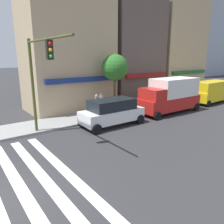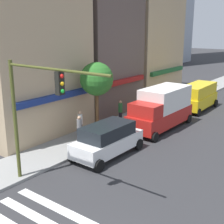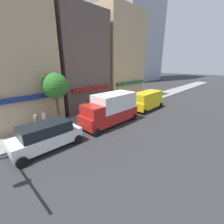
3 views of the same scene
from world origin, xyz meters
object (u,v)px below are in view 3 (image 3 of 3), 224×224
Objects in this scene: box_truck_red at (110,109)px; street_tree at (55,86)px; van_yellow at (147,100)px; pedestrian_grey_coat at (37,124)px; pedestrian_green_top at (84,110)px; pedestrian_white_shirt at (44,119)px; suv_white at (46,136)px.

box_truck_red is 5.47m from street_tree.
van_yellow is at bearing 0.97° from box_truck_red.
pedestrian_green_top is at bearing 38.43° from pedestrian_grey_coat.
pedestrian_white_shirt is (-5.19, 3.34, -0.51)m from box_truck_red.
pedestrian_white_shirt is 0.36× the size of street_tree.
pedestrian_grey_coat is 1.24m from pedestrian_white_shirt.
van_yellow is 13.28m from pedestrian_grey_coat.
van_yellow is 2.85× the size of pedestrian_grey_coat.
box_truck_red reaches higher than pedestrian_grey_coat.
suv_white is 2.67× the size of pedestrian_grey_coat.
suv_white reaches higher than pedestrian_white_shirt.
box_truck_red is 3.52× the size of pedestrian_green_top.
pedestrian_grey_coat and pedestrian_white_shirt have the same top height.
pedestrian_white_shirt is at bearing 154.67° from street_tree.
pedestrian_green_top is at bearing 29.68° from suv_white.
box_truck_red reaches higher than suv_white.
street_tree reaches higher than pedestrian_grey_coat.
pedestrian_grey_coat is at bearing 83.74° from suv_white.
suv_white is at bearing -63.50° from pedestrian_grey_coat.
street_tree is at bearing 146.34° from box_truck_red.
van_yellow is 11.61m from street_tree.
pedestrian_white_shirt is (-4.13, 0.37, 0.00)m from pedestrian_green_top.
pedestrian_white_shirt is (-12.09, 3.34, -0.21)m from van_yellow.
street_tree is (2.08, 0.26, 2.89)m from pedestrian_grey_coat.
box_truck_red is 3.19m from pedestrian_green_top.
box_truck_red is 3.52× the size of pedestrian_white_shirt.
van_yellow is at bearing 70.04° from pedestrian_green_top.
suv_white is at bearing -179.03° from box_truck_red.
box_truck_red is 1.25× the size of street_tree.
pedestrian_green_top is at bearing 110.69° from box_truck_red.
street_tree is at bearing 40.75° from pedestrian_grey_coat.
van_yellow is 12.54m from pedestrian_white_shirt.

